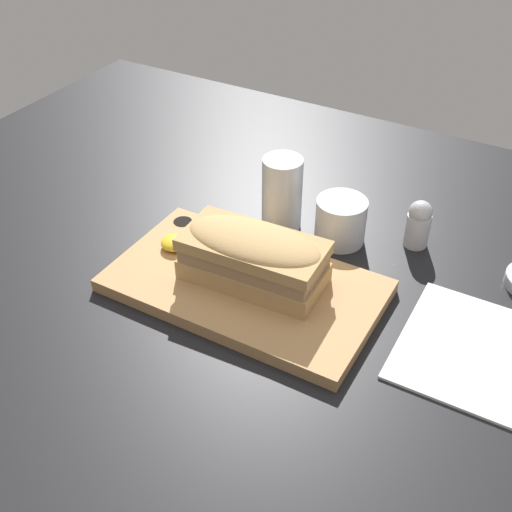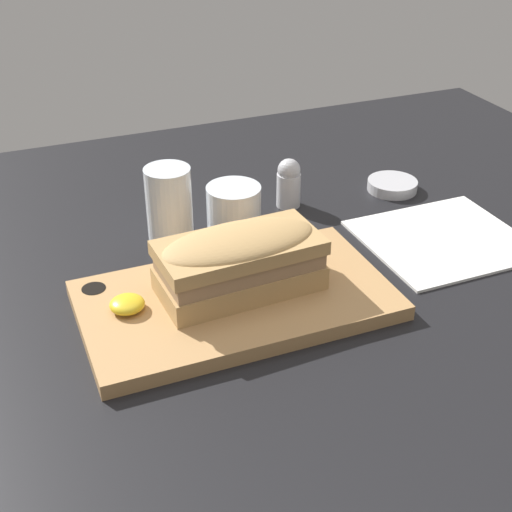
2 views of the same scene
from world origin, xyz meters
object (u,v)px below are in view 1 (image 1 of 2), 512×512
Objects in this scene: sandwich at (253,255)px; water_glass at (282,198)px; wine_glass at (340,222)px; napkin at (490,356)px; serving_board at (244,285)px; salt_shaker at (418,223)px.

water_glass is (-3.89, 15.42, -0.92)cm from sandwich.
sandwich is at bearing -108.37° from wine_glass.
water_glass is 0.54× the size of napkin.
serving_board is 5.14cm from sandwich.
serving_board is at bearing -173.04° from napkin.
sandwich is at bearing -75.85° from water_glass.
sandwich is (0.95, 0.81, 4.99)cm from serving_board.
napkin is at bearing 6.96° from serving_board.
salt_shaker reaches higher than wine_glass.
sandwich is 17.45cm from wine_glass.
serving_board reaches higher than napkin.
napkin is (34.90, -12.33, -4.79)cm from water_glass.
serving_board is 18.45cm from wine_glass.
sandwich reaches higher than wine_glass.
salt_shaker is (-15.27, 17.74, 3.55)cm from napkin.
wine_glass is 0.35× the size of napkin.
wine_glass is at bearing -156.55° from salt_shaker.
wine_glass is 11.27cm from salt_shaker.
salt_shaker is (16.70, 21.64, 2.83)cm from serving_board.
water_glass reaches higher than salt_shaker.
serving_board is 27.48cm from salt_shaker.
sandwich reaches higher than napkin.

